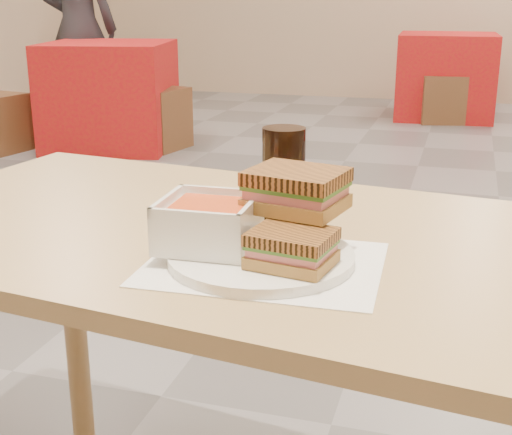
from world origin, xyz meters
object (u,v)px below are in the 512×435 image
(main_table, at_px, (214,289))
(cola_glass, at_px, (284,173))
(soup_bowl, at_px, (209,225))
(bg_table_2, at_px, (446,76))
(bg_chair_0r, at_px, (156,118))
(patron_a, at_px, (79,29))
(plate, at_px, (261,257))
(bg_table_0, at_px, (110,95))
(panini_lower, at_px, (292,248))
(bg_chair_2l, at_px, (442,98))

(main_table, height_order, cola_glass, cola_glass)
(soup_bowl, xyz_separation_m, bg_table_2, (0.14, 5.94, -0.42))
(bg_table_2, bearing_deg, bg_chair_0r, -134.41)
(bg_chair_0r, height_order, patron_a, patron_a)
(cola_glass, bearing_deg, patron_a, 123.94)
(bg_table_2, bearing_deg, cola_glass, -90.79)
(plate, relative_size, soup_bowl, 1.94)
(plate, distance_m, bg_table_0, 4.50)
(panini_lower, bearing_deg, main_table, 135.08)
(bg_table_2, distance_m, bg_chair_0r, 2.86)
(bg_table_0, relative_size, bg_table_2, 1.15)
(bg_chair_2l, bearing_deg, patron_a, -153.07)
(bg_table_0, distance_m, bg_chair_2l, 2.95)
(bg_table_0, bearing_deg, main_table, -59.81)
(cola_glass, distance_m, bg_chair_0r, 4.20)
(panini_lower, height_order, bg_table_0, panini_lower)
(cola_glass, bearing_deg, plate, -83.85)
(main_table, xyz_separation_m, cola_glass, (0.10, 0.08, 0.19))
(bg_chair_0r, bearing_deg, bg_table_0, -172.68)
(main_table, distance_m, bg_chair_2l, 5.54)
(plate, relative_size, bg_table_0, 0.26)
(patron_a, bearing_deg, bg_table_0, -40.88)
(main_table, distance_m, bg_table_0, 4.31)
(bg_chair_2l, xyz_separation_m, patron_a, (-2.78, -1.41, 0.63))
(panini_lower, bearing_deg, bg_chair_2l, 90.09)
(soup_bowl, xyz_separation_m, panini_lower, (0.13, -0.04, -0.01))
(bg_table_0, bearing_deg, bg_chair_2l, 37.72)
(panini_lower, relative_size, bg_chair_0r, 0.26)
(cola_glass, relative_size, bg_table_2, 0.17)
(cola_glass, height_order, bg_chair_2l, cola_glass)
(main_table, bearing_deg, panini_lower, -44.92)
(bg_table_0, height_order, patron_a, patron_a)
(main_table, relative_size, patron_a, 0.76)
(soup_bowl, height_order, bg_chair_2l, soup_bowl)
(bg_chair_2l, bearing_deg, cola_glass, -90.72)
(main_table, distance_m, soup_bowl, 0.22)
(soup_bowl, bearing_deg, bg_table_2, 88.70)
(plate, relative_size, panini_lower, 2.21)
(cola_glass, distance_m, patron_a, 4.86)
(main_table, xyz_separation_m, bg_chair_2l, (0.17, 5.52, -0.42))
(bg_table_0, bearing_deg, panini_lower, -59.00)
(bg_table_0, relative_size, patron_a, 0.62)
(plate, xyz_separation_m, cola_glass, (-0.02, 0.22, 0.07))
(panini_lower, bearing_deg, bg_table_0, 121.00)
(main_table, relative_size, bg_table_2, 1.42)
(bg_table_0, relative_size, bg_chair_2l, 2.33)
(main_table, distance_m, cola_glass, 0.23)
(plate, xyz_separation_m, panini_lower, (0.05, -0.04, 0.03))
(patron_a, bearing_deg, main_table, -57.54)
(panini_lower, relative_size, patron_a, 0.07)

